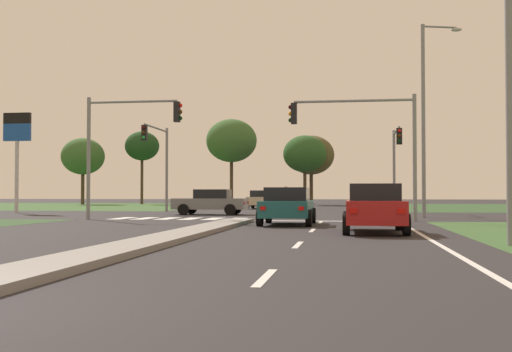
% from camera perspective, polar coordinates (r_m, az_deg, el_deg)
% --- Properties ---
extents(ground_plane, '(200.00, 200.00, 0.00)m').
position_cam_1_polar(ground_plane, '(35.91, 0.76, -3.54)').
color(ground_plane, '#282628').
extents(grass_verge_far_left, '(35.00, 35.00, 0.01)m').
position_cam_1_polar(grass_verge_far_left, '(67.26, -18.41, -2.53)').
color(grass_verge_far_left, '#385B2D').
rests_on(grass_verge_far_left, ground).
extents(median_island_near, '(1.20, 22.00, 0.14)m').
position_cam_1_polar(median_island_near, '(17.27, -7.60, -5.42)').
color(median_island_near, gray).
rests_on(median_island_near, ground).
extents(median_island_far, '(1.20, 36.00, 0.14)m').
position_cam_1_polar(median_island_far, '(60.77, 3.86, -2.66)').
color(median_island_far, '#ADA89E').
rests_on(median_island_far, ground).
extents(lane_dash_near, '(0.14, 2.00, 0.01)m').
position_cam_1_polar(lane_dash_near, '(9.45, 0.83, -9.05)').
color(lane_dash_near, silver).
rests_on(lane_dash_near, ground).
extents(lane_dash_second, '(0.14, 2.00, 0.01)m').
position_cam_1_polar(lane_dash_second, '(15.39, 3.76, -6.15)').
color(lane_dash_second, silver).
rests_on(lane_dash_second, ground).
extents(lane_dash_third, '(0.14, 2.00, 0.01)m').
position_cam_1_polar(lane_dash_third, '(21.36, 5.04, -4.86)').
color(lane_dash_third, silver).
rests_on(lane_dash_third, ground).
extents(lane_dash_fourth, '(0.14, 2.00, 0.01)m').
position_cam_1_polar(lane_dash_fourth, '(27.34, 5.76, -4.14)').
color(lane_dash_fourth, silver).
rests_on(lane_dash_fourth, ground).
extents(edge_line_right, '(0.14, 24.00, 0.01)m').
position_cam_1_polar(edge_line_right, '(17.74, 15.26, -5.49)').
color(edge_line_right, silver).
rests_on(edge_line_right, ground).
extents(stop_bar_near, '(6.40, 0.50, 0.01)m').
position_cam_1_polar(stop_bar_near, '(28.61, 6.48, -4.02)').
color(stop_bar_near, silver).
rests_on(stop_bar_near, ground).
extents(crosswalk_bar_near, '(0.70, 2.80, 0.01)m').
position_cam_1_polar(crosswalk_bar_near, '(32.37, -11.81, -3.71)').
color(crosswalk_bar_near, silver).
rests_on(crosswalk_bar_near, ground).
extents(crosswalk_bar_second, '(0.70, 2.80, 0.01)m').
position_cam_1_polar(crosswalk_bar_second, '(31.99, -9.87, -3.75)').
color(crosswalk_bar_second, silver).
rests_on(crosswalk_bar_second, ground).
extents(crosswalk_bar_third, '(0.70, 2.80, 0.01)m').
position_cam_1_polar(crosswalk_bar_third, '(31.65, -7.89, -3.78)').
color(crosswalk_bar_third, silver).
rests_on(crosswalk_bar_third, ground).
extents(crosswalk_bar_fourth, '(0.70, 2.80, 0.01)m').
position_cam_1_polar(crosswalk_bar_fourth, '(31.35, -5.87, -3.81)').
color(crosswalk_bar_fourth, silver).
rests_on(crosswalk_bar_fourth, ground).
extents(crosswalk_bar_fifth, '(0.70, 2.80, 0.01)m').
position_cam_1_polar(crosswalk_bar_fifth, '(31.09, -3.81, -3.83)').
color(crosswalk_bar_fifth, silver).
rests_on(crosswalk_bar_fifth, ground).
extents(crosswalk_bar_sixth, '(0.70, 2.80, 0.01)m').
position_cam_1_polar(crosswalk_bar_sixth, '(30.87, -1.72, -3.85)').
color(crosswalk_bar_sixth, silver).
rests_on(crosswalk_bar_sixth, ground).
extents(car_grey_near, '(4.27, 2.07, 1.47)m').
position_cam_1_polar(car_grey_near, '(37.23, -4.06, -2.30)').
color(car_grey_near, slate).
rests_on(car_grey_near, ground).
extents(car_blue_second, '(1.96, 4.46, 1.53)m').
position_cam_1_polar(car_blue_second, '(68.48, 2.48, -1.94)').
color(car_blue_second, navy).
rests_on(car_blue_second, ground).
extents(car_teal_fourth, '(2.06, 4.27, 1.47)m').
position_cam_1_polar(car_teal_fourth, '(25.23, 2.83, -2.66)').
color(car_teal_fourth, '#19565B').
rests_on(car_teal_fourth, ground).
extents(car_maroon_fifth, '(2.09, 4.31, 1.49)m').
position_cam_1_polar(car_maroon_fifth, '(57.42, 1.35, -2.04)').
color(car_maroon_fifth, maroon).
rests_on(car_maroon_fifth, ground).
extents(car_beige_sixth, '(2.02, 4.54, 1.48)m').
position_cam_1_polar(car_beige_sixth, '(51.72, 0.47, -2.09)').
color(car_beige_sixth, '#BCAD8E').
rests_on(car_beige_sixth, ground).
extents(car_red_seventh, '(1.96, 4.51, 1.53)m').
position_cam_1_polar(car_red_seventh, '(20.51, 10.50, -2.80)').
color(car_red_seventh, '#A31919').
rests_on(car_red_seventh, ground).
extents(traffic_signal_near_right, '(5.71, 0.32, 5.65)m').
position_cam_1_polar(traffic_signal_near_right, '(29.11, 9.83, 3.82)').
color(traffic_signal_near_right, gray).
rests_on(traffic_signal_near_right, ground).
extents(traffic_signal_near_left, '(4.69, 0.32, 5.83)m').
position_cam_1_polar(traffic_signal_near_left, '(31.00, -11.87, 3.60)').
color(traffic_signal_near_left, gray).
rests_on(traffic_signal_near_left, ground).
extents(traffic_signal_far_right, '(0.32, 4.81, 5.33)m').
position_cam_1_polar(traffic_signal_far_right, '(40.56, 12.38, 1.94)').
color(traffic_signal_far_right, gray).
rests_on(traffic_signal_far_right, ground).
extents(traffic_signal_far_left, '(0.32, 5.18, 5.70)m').
position_cam_1_polar(traffic_signal_far_left, '(42.23, -8.67, 2.15)').
color(traffic_signal_far_left, gray).
rests_on(traffic_signal_far_left, ground).
extents(street_lamp_near, '(1.03, 2.02, 8.92)m').
position_cam_1_polar(street_lamp_near, '(16.82, 21.72, 11.45)').
color(street_lamp_near, gray).
rests_on(street_lamp_near, ground).
extents(street_lamp_second, '(2.15, 0.78, 9.94)m').
position_cam_1_polar(street_lamp_second, '(34.08, 14.95, 5.69)').
color(street_lamp_second, gray).
rests_on(street_lamp_second, ground).
extents(pedestrian_at_median, '(0.34, 0.34, 1.66)m').
position_cam_1_polar(pedestrian_at_median, '(47.00, 2.65, -1.68)').
color(pedestrian_at_median, '#335184').
rests_on(pedestrian_at_median, median_island_far).
extents(fuel_price_totem, '(1.80, 0.24, 6.39)m').
position_cam_1_polar(fuel_price_totem, '(43.56, -20.53, 3.07)').
color(fuel_price_totem, silver).
rests_on(fuel_price_totem, ground).
extents(treeline_near, '(4.87, 4.87, 7.52)m').
position_cam_1_polar(treeline_near, '(75.03, -15.18, 1.69)').
color(treeline_near, '#423323').
rests_on(treeline_near, ground).
extents(treeline_second, '(3.93, 3.93, 8.38)m').
position_cam_1_polar(treeline_second, '(74.78, -10.12, 2.62)').
color(treeline_second, '#423323').
rests_on(treeline_second, ground).
extents(treeline_third, '(5.59, 5.59, 9.44)m').
position_cam_1_polar(treeline_third, '(70.60, -2.20, 3.15)').
color(treeline_third, '#423323').
rests_on(treeline_third, ground).
extents(treeline_fourth, '(4.62, 4.62, 7.41)m').
position_cam_1_polar(treeline_fourth, '(68.06, 4.38, 1.97)').
color(treeline_fourth, '#423323').
rests_on(treeline_fourth, ground).
extents(treeline_fifth, '(5.00, 5.00, 7.53)m').
position_cam_1_polar(treeline_fifth, '(69.69, 4.94, 1.86)').
color(treeline_fifth, '#423323').
rests_on(treeline_fifth, ground).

